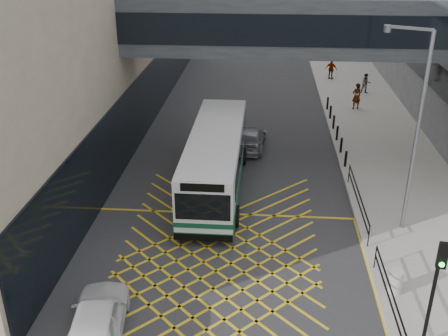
% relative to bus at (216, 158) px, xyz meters
% --- Properties ---
extents(ground, '(120.00, 120.00, 0.00)m').
position_rel_bus_xyz_m(ground, '(0.66, -7.16, -1.64)').
color(ground, '#333335').
extents(skybridge, '(20.00, 4.10, 3.00)m').
position_rel_bus_xyz_m(skybridge, '(3.66, 4.84, 5.86)').
color(skybridge, '#3B4045').
rests_on(skybridge, ground).
extents(pavement, '(6.00, 54.00, 0.16)m').
position_rel_bus_xyz_m(pavement, '(9.66, 7.84, -1.56)').
color(pavement, '#A49F96').
rests_on(pavement, ground).
extents(box_junction, '(12.00, 9.00, 0.01)m').
position_rel_bus_xyz_m(box_junction, '(0.66, -7.16, -1.64)').
color(box_junction, gold).
rests_on(box_junction, ground).
extents(bus, '(2.79, 10.96, 3.07)m').
position_rel_bus_xyz_m(bus, '(0.00, 0.00, 0.00)').
color(bus, silver).
rests_on(bus, ground).
extents(car_white, '(2.58, 4.96, 1.51)m').
position_rel_bus_xyz_m(car_white, '(-2.80, -11.16, -0.89)').
color(car_white, silver).
rests_on(car_white, ground).
extents(car_dark, '(3.17, 4.42, 1.29)m').
position_rel_bus_xyz_m(car_dark, '(-0.60, 3.46, -1.00)').
color(car_dark, black).
rests_on(car_dark, ground).
extents(car_silver, '(2.04, 4.27, 1.29)m').
position_rel_bus_xyz_m(car_silver, '(1.58, 5.49, -1.00)').
color(car_silver, gray).
rests_on(car_silver, ground).
extents(traffic_light, '(0.29, 0.47, 3.96)m').
position_rel_bus_xyz_m(traffic_light, '(7.58, -10.87, 1.09)').
color(traffic_light, black).
rests_on(traffic_light, pavement).
extents(street_lamp, '(1.88, 1.00, 8.63)m').
position_rel_bus_xyz_m(street_lamp, '(8.39, -3.41, 3.43)').
color(street_lamp, slate).
rests_on(street_lamp, pavement).
extents(litter_bin, '(0.53, 0.53, 0.91)m').
position_rel_bus_xyz_m(litter_bin, '(7.26, -8.12, -1.03)').
color(litter_bin, '#ADA89E').
rests_on(litter_bin, pavement).
extents(kerb_railings, '(0.05, 12.54, 1.00)m').
position_rel_bus_xyz_m(kerb_railings, '(6.81, -5.38, -0.77)').
color(kerb_railings, black).
rests_on(kerb_railings, pavement).
extents(bollards, '(0.14, 10.14, 0.90)m').
position_rel_bus_xyz_m(bollards, '(6.91, 7.84, -1.03)').
color(bollards, black).
rests_on(bollards, pavement).
extents(pedestrian_a, '(0.90, 0.77, 1.89)m').
position_rel_bus_xyz_m(pedestrian_a, '(8.95, 13.10, -0.54)').
color(pedestrian_a, gray).
rests_on(pedestrian_a, pavement).
extents(pedestrian_b, '(0.79, 0.49, 1.56)m').
position_rel_bus_xyz_m(pedestrian_b, '(10.30, 17.15, -0.70)').
color(pedestrian_b, gray).
rests_on(pedestrian_b, pavement).
extents(pedestrian_c, '(1.13, 0.90, 1.72)m').
position_rel_bus_xyz_m(pedestrian_c, '(8.02, 21.25, -0.63)').
color(pedestrian_c, gray).
rests_on(pedestrian_c, pavement).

